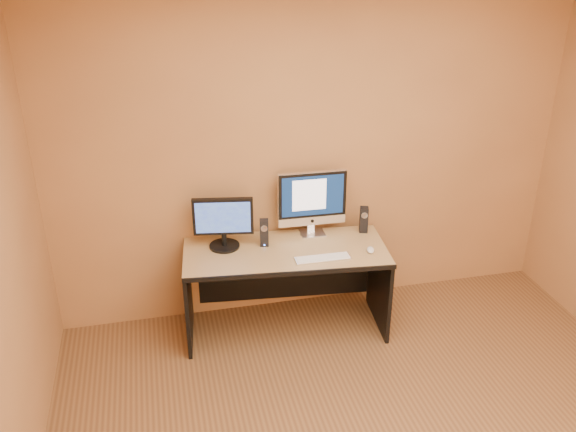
{
  "coord_description": "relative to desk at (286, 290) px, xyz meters",
  "views": [
    {
      "loc": [
        -1.17,
        -2.21,
        2.83
      ],
      "look_at": [
        -0.31,
        1.53,
        1.01
      ],
      "focal_mm": 38.0,
      "sensor_mm": 36.0,
      "label": 1
    }
  ],
  "objects": [
    {
      "name": "mouse",
      "position": [
        0.6,
        -0.17,
        0.36
      ],
      "size": [
        0.08,
        0.11,
        0.03
      ],
      "primitive_type": "ellipsoid",
      "rotation": [
        0.0,
        0.0,
        -0.27
      ],
      "color": "silver",
      "rests_on": "desk"
    },
    {
      "name": "speaker_left",
      "position": [
        -0.14,
        0.11,
        0.45
      ],
      "size": [
        0.07,
        0.08,
        0.21
      ],
      "primitive_type": null,
      "rotation": [
        0.0,
        0.0,
        -0.18
      ],
      "color": "black",
      "rests_on": "desk"
    },
    {
      "name": "walls",
      "position": [
        0.3,
        -1.63,
        0.95
      ],
      "size": [
        4.0,
        4.0,
        2.6
      ],
      "primitive_type": null,
      "color": "#A97444",
      "rests_on": "ground"
    },
    {
      "name": "speaker_right",
      "position": [
        0.66,
        0.16,
        0.45
      ],
      "size": [
        0.08,
        0.08,
        0.21
      ],
      "primitive_type": null,
      "rotation": [
        0.0,
        0.0,
        -0.27
      ],
      "color": "black",
      "rests_on": "desk"
    },
    {
      "name": "desk",
      "position": [
        0.0,
        0.0,
        0.0
      ],
      "size": [
        1.55,
        0.8,
        0.69
      ],
      "primitive_type": null,
      "rotation": [
        0.0,
        0.0,
        -0.1
      ],
      "color": "tan",
      "rests_on": "ground"
    },
    {
      "name": "imac",
      "position": [
        0.26,
        0.21,
        0.6
      ],
      "size": [
        0.54,
        0.21,
        0.51
      ],
      "primitive_type": null,
      "rotation": [
        0.0,
        0.0,
        -0.03
      ],
      "color": "silver",
      "rests_on": "desk"
    },
    {
      "name": "cable_a",
      "position": [
        0.26,
        0.29,
        0.35
      ],
      "size": [
        0.06,
        0.2,
        0.01
      ],
      "primitive_type": "cylinder",
      "rotation": [
        1.57,
        0.0,
        0.25
      ],
      "color": "black",
      "rests_on": "desk"
    },
    {
      "name": "cable_b",
      "position": [
        0.21,
        0.27,
        0.35
      ],
      "size": [
        0.11,
        0.14,
        0.01
      ],
      "primitive_type": "cylinder",
      "rotation": [
        1.57,
        0.0,
        -0.65
      ],
      "color": "black",
      "rests_on": "desk"
    },
    {
      "name": "second_monitor",
      "position": [
        -0.43,
        0.15,
        0.54
      ],
      "size": [
        0.48,
        0.29,
        0.39
      ],
      "primitive_type": null,
      "rotation": [
        0.0,
        0.0,
        -0.16
      ],
      "color": "black",
      "rests_on": "desk"
    },
    {
      "name": "keyboard",
      "position": [
        0.23,
        -0.2,
        0.35
      ],
      "size": [
        0.4,
        0.11,
        0.02
      ],
      "primitive_type": "cube",
      "rotation": [
        0.0,
        0.0,
        -0.01
      ],
      "color": "silver",
      "rests_on": "desk"
    }
  ]
}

